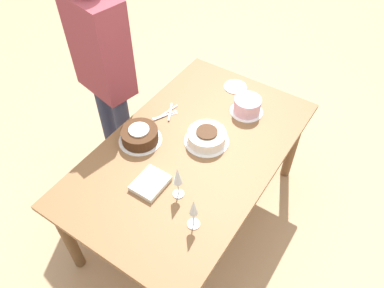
% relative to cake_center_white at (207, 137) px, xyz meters
% --- Properties ---
extents(ground_plane, '(12.00, 12.00, 0.00)m').
position_rel_cake_center_white_xyz_m(ground_plane, '(0.11, -0.04, -0.77)').
color(ground_plane, tan).
extents(dining_table, '(1.63, 0.99, 0.73)m').
position_rel_cake_center_white_xyz_m(dining_table, '(0.11, -0.04, -0.13)').
color(dining_table, brown).
rests_on(dining_table, ground_plane).
extents(cake_center_white, '(0.28, 0.28, 0.09)m').
position_rel_cake_center_white_xyz_m(cake_center_white, '(0.00, 0.00, 0.00)').
color(cake_center_white, white).
rests_on(cake_center_white, dining_table).
extents(cake_front_chocolate, '(0.27, 0.27, 0.10)m').
position_rel_cake_center_white_xyz_m(cake_front_chocolate, '(0.22, -0.35, 0.00)').
color(cake_front_chocolate, white).
rests_on(cake_front_chocolate, dining_table).
extents(cake_back_decorated, '(0.22, 0.22, 0.11)m').
position_rel_cake_center_white_xyz_m(cake_back_decorated, '(-0.38, 0.08, 0.01)').
color(cake_back_decorated, white).
rests_on(cake_back_decorated, dining_table).
extents(wine_glass_near, '(0.06, 0.06, 0.22)m').
position_rel_cake_center_white_xyz_m(wine_glass_near, '(0.42, 0.08, 0.11)').
color(wine_glass_near, silver).
rests_on(wine_glass_near, dining_table).
extents(wine_glass_far, '(0.07, 0.07, 0.22)m').
position_rel_cake_center_white_xyz_m(wine_glass_far, '(0.53, 0.25, 0.10)').
color(wine_glass_far, silver).
rests_on(wine_glass_far, dining_table).
extents(dessert_plate_left, '(0.16, 0.16, 0.01)m').
position_rel_cake_center_white_xyz_m(dessert_plate_left, '(-0.56, -0.11, -0.04)').
color(dessert_plate_left, silver).
rests_on(dessert_plate_left, dining_table).
extents(fork_pile, '(0.21, 0.11, 0.01)m').
position_rel_cake_center_white_xyz_m(fork_pile, '(-0.06, -0.35, -0.03)').
color(fork_pile, silver).
rests_on(fork_pile, dining_table).
extents(napkin_stack, '(0.20, 0.16, 0.03)m').
position_rel_cake_center_white_xyz_m(napkin_stack, '(0.45, -0.09, -0.02)').
color(napkin_stack, silver).
rests_on(napkin_stack, dining_table).
extents(person_cutting, '(0.30, 0.44, 1.62)m').
position_rel_cake_center_white_xyz_m(person_cutting, '(-0.01, -0.81, 0.21)').
color(person_cutting, '#2D334C').
rests_on(person_cutting, ground_plane).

